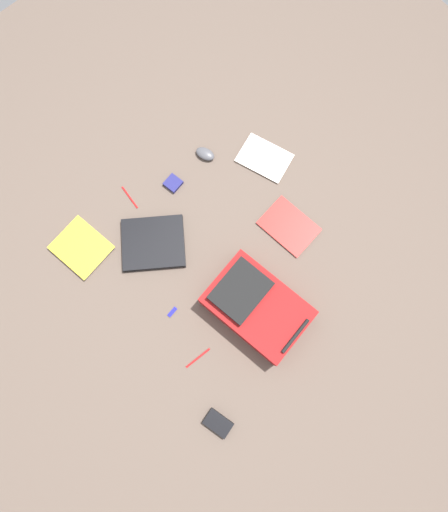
% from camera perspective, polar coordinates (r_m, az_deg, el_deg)
% --- Properties ---
extents(ground_plane, '(3.85, 3.85, 0.00)m').
position_cam_1_polar(ground_plane, '(2.13, 0.38, -0.06)').
color(ground_plane, brown).
extents(backpack, '(0.37, 0.50, 0.16)m').
position_cam_1_polar(backpack, '(2.03, 4.25, -6.60)').
color(backpack, maroon).
rests_on(backpack, ground_plane).
extents(laptop, '(0.41, 0.40, 0.03)m').
position_cam_1_polar(laptop, '(2.16, -9.35, 1.71)').
color(laptop, black).
rests_on(laptop, ground_plane).
extents(book_red, '(0.22, 0.29, 0.01)m').
position_cam_1_polar(book_red, '(2.19, 8.57, 3.89)').
color(book_red, silver).
rests_on(book_red, ground_plane).
extents(book_manual, '(0.26, 0.30, 0.01)m').
position_cam_1_polar(book_manual, '(2.31, 5.36, 12.75)').
color(book_manual, silver).
rests_on(book_manual, ground_plane).
extents(book_blue, '(0.25, 0.28, 0.02)m').
position_cam_1_polar(book_blue, '(2.25, -18.29, 1.06)').
color(book_blue, silver).
rests_on(book_blue, ground_plane).
extents(computer_mouse, '(0.09, 0.12, 0.03)m').
position_cam_1_polar(computer_mouse, '(2.30, -2.50, 13.33)').
color(computer_mouse, '#4C4C51').
rests_on(computer_mouse, ground_plane).
extents(power_brick, '(0.10, 0.14, 0.03)m').
position_cam_1_polar(power_brick, '(2.09, -0.79, -21.21)').
color(power_brick, black).
rests_on(power_brick, ground_plane).
extents(pen_black, '(0.02, 0.14, 0.01)m').
position_cam_1_polar(pen_black, '(2.27, -12.37, 7.59)').
color(pen_black, red).
rests_on(pen_black, ground_plane).
extents(pen_blue, '(0.14, 0.02, 0.01)m').
position_cam_1_polar(pen_blue, '(2.08, -3.47, -13.30)').
color(pen_blue, red).
rests_on(pen_blue, ground_plane).
extents(earbud_pouch, '(0.09, 0.09, 0.02)m').
position_cam_1_polar(earbud_pouch, '(2.25, -6.74, 9.53)').
color(earbud_pouch, navy).
rests_on(earbud_pouch, ground_plane).
extents(usb_stick, '(0.06, 0.03, 0.01)m').
position_cam_1_polar(usb_stick, '(2.10, -6.86, -7.35)').
color(usb_stick, '#191999').
rests_on(usb_stick, ground_plane).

